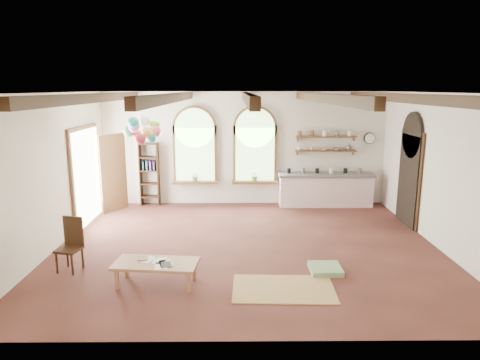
{
  "coord_description": "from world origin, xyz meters",
  "views": [
    {
      "loc": [
        -0.23,
        -8.59,
        3.29
      ],
      "look_at": [
        -0.15,
        0.6,
        1.31
      ],
      "focal_mm": 32.0,
      "sensor_mm": 36.0,
      "label": 1
    }
  ],
  "objects_px": {
    "kitchen_counter": "(325,189)",
    "coffee_table": "(156,265)",
    "balloon_cluster": "(143,130)",
    "side_chair": "(70,256)"
  },
  "relations": [
    {
      "from": "side_chair",
      "to": "coffee_table",
      "type": "bearing_deg",
      "value": -19.47
    },
    {
      "from": "kitchen_counter",
      "to": "coffee_table",
      "type": "height_order",
      "value": "kitchen_counter"
    },
    {
      "from": "kitchen_counter",
      "to": "side_chair",
      "type": "xyz_separation_m",
      "value": [
        -5.58,
        -4.41,
        -0.19
      ]
    },
    {
      "from": "kitchen_counter",
      "to": "coffee_table",
      "type": "distance_m",
      "value": 6.34
    },
    {
      "from": "kitchen_counter",
      "to": "side_chair",
      "type": "bearing_deg",
      "value": -141.7
    },
    {
      "from": "side_chair",
      "to": "balloon_cluster",
      "type": "relative_size",
      "value": 0.85
    },
    {
      "from": "coffee_table",
      "to": "balloon_cluster",
      "type": "bearing_deg",
      "value": 104.24
    },
    {
      "from": "kitchen_counter",
      "to": "balloon_cluster",
      "type": "height_order",
      "value": "balloon_cluster"
    },
    {
      "from": "side_chair",
      "to": "balloon_cluster",
      "type": "distance_m",
      "value": 3.42
    },
    {
      "from": "kitchen_counter",
      "to": "balloon_cluster",
      "type": "xyz_separation_m",
      "value": [
        -4.71,
        -1.8,
        1.85
      ]
    }
  ]
}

